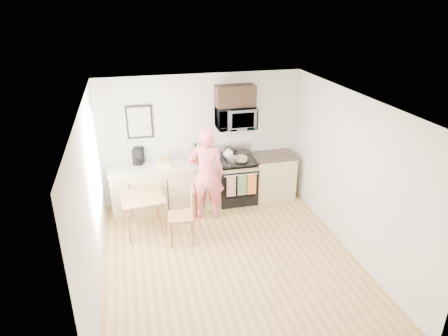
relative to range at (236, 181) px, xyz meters
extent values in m
plane|color=olive|center=(-0.63, -1.98, -0.44)|extent=(4.60, 4.60, 0.00)
cube|color=beige|center=(-0.63, 0.32, 0.86)|extent=(4.00, 0.04, 2.60)
cube|color=beige|center=(-0.63, -4.28, 0.86)|extent=(4.00, 0.04, 2.60)
cube|color=beige|center=(-2.63, -1.98, 0.86)|extent=(0.04, 4.60, 2.60)
cube|color=beige|center=(1.37, -1.98, 0.86)|extent=(0.04, 4.60, 2.60)
cube|color=white|center=(-0.63, -1.98, 2.16)|extent=(4.00, 4.60, 0.04)
cube|color=white|center=(-2.61, -1.18, 1.11)|extent=(0.02, 1.40, 1.50)
cube|color=white|center=(-2.60, -1.18, 1.11)|extent=(0.01, 1.30, 1.40)
cube|color=tan|center=(-1.43, 0.02, 0.01)|extent=(2.10, 0.60, 0.90)
cube|color=white|center=(-1.43, 0.02, 0.48)|extent=(2.14, 0.64, 0.04)
cube|color=tan|center=(0.80, 0.02, 0.01)|extent=(0.84, 0.60, 0.90)
cube|color=black|center=(0.80, 0.02, 0.48)|extent=(0.88, 0.64, 0.04)
cube|color=black|center=(0.00, 0.00, -0.05)|extent=(0.76, 0.65, 0.77)
cube|color=black|center=(0.00, -0.32, 0.01)|extent=(0.61, 0.02, 0.45)
cube|color=#B2B1B6|center=(0.00, -0.31, 0.34)|extent=(0.74, 0.02, 0.14)
cylinder|color=#B2B1B6|center=(0.00, -0.36, 0.30)|extent=(0.68, 0.02, 0.02)
cube|color=black|center=(0.00, 0.00, 0.46)|extent=(0.76, 0.65, 0.04)
cube|color=#B2B1B6|center=(0.00, 0.27, 0.60)|extent=(0.76, 0.08, 0.24)
cube|color=silver|center=(-0.20, -0.37, 0.08)|extent=(0.18, 0.02, 0.44)
cube|color=#5F7951|center=(0.02, -0.37, 0.08)|extent=(0.18, 0.02, 0.44)
cube|color=orange|center=(0.22, -0.37, 0.08)|extent=(0.18, 0.02, 0.44)
imported|color=#B2B1B6|center=(0.00, 0.10, 1.32)|extent=(0.76, 0.51, 0.42)
cube|color=black|center=(0.00, 0.15, 1.74)|extent=(0.76, 0.35, 0.40)
cube|color=black|center=(-1.83, 0.30, 1.31)|extent=(0.50, 0.03, 0.65)
cube|color=#A2A69D|center=(-1.83, 0.28, 1.31)|extent=(0.42, 0.01, 0.56)
cube|color=#A50E12|center=(-0.58, 0.31, 0.86)|extent=(0.20, 0.02, 0.20)
imported|color=#DD3C46|center=(-0.72, -0.53, 0.47)|extent=(0.73, 0.55, 1.82)
cube|color=brown|center=(-1.92, -0.73, 0.24)|extent=(0.74, 0.74, 0.04)
cylinder|color=brown|center=(-2.20, -1.06, -0.11)|extent=(0.04, 0.04, 0.66)
cylinder|color=brown|center=(-1.59, -1.01, -0.11)|extent=(0.04, 0.04, 0.66)
cylinder|color=brown|center=(-2.26, -0.46, -0.11)|extent=(0.04, 0.04, 0.66)
cylinder|color=brown|center=(-1.65, -0.40, -0.11)|extent=(0.04, 0.04, 0.66)
cube|color=brown|center=(-1.32, -1.24, 0.06)|extent=(0.47, 0.47, 0.04)
cube|color=brown|center=(-1.11, -1.26, 0.34)|extent=(0.08, 0.44, 0.52)
cube|color=maroon|center=(-1.08, -1.26, 0.35)|extent=(0.10, 0.40, 0.44)
cylinder|color=brown|center=(-1.52, -1.41, -0.20)|extent=(0.03, 0.03, 0.48)
cylinder|color=brown|center=(-1.15, -1.44, -0.20)|extent=(0.03, 0.03, 0.48)
cylinder|color=brown|center=(-1.49, -1.04, -0.20)|extent=(0.03, 0.03, 0.48)
cylinder|color=brown|center=(-1.12, -1.07, -0.20)|extent=(0.03, 0.03, 0.48)
cube|color=brown|center=(-0.82, 0.12, 0.63)|extent=(0.18, 0.19, 0.24)
cylinder|color=#A50E12|center=(-0.61, 0.24, 0.58)|extent=(0.12, 0.12, 0.15)
imported|color=silver|center=(-1.40, 0.20, 0.53)|extent=(0.23, 0.23, 0.05)
cube|color=tan|center=(-1.37, 0.13, 0.61)|extent=(0.08, 0.08, 0.22)
cube|color=black|center=(-1.91, 0.22, 0.66)|extent=(0.24, 0.27, 0.32)
cylinder|color=black|center=(-1.91, 0.12, 0.58)|extent=(0.12, 0.12, 0.12)
cube|color=tan|center=(-1.45, -0.11, 0.56)|extent=(0.34, 0.22, 0.11)
cylinder|color=black|center=(0.07, -0.11, 0.50)|extent=(0.28, 0.28, 0.02)
cylinder|color=tan|center=(0.07, -0.11, 0.54)|extent=(0.23, 0.23, 0.08)
sphere|color=silver|center=(-0.15, 0.09, 0.59)|extent=(0.20, 0.20, 0.20)
cone|color=silver|center=(-0.15, 0.09, 0.70)|extent=(0.06, 0.06, 0.06)
torus|color=black|center=(-0.15, 0.09, 0.65)|extent=(0.18, 0.02, 0.18)
cylinder|color=#B2B1B6|center=(-0.12, -0.11, 0.54)|extent=(0.21, 0.21, 0.10)
cylinder|color=black|center=(-0.12, -0.27, 0.58)|extent=(0.03, 0.19, 0.02)
camera|label=1|loc=(-2.01, -7.13, 3.51)|focal=32.00mm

